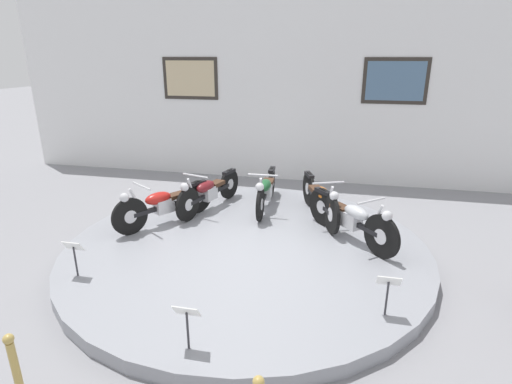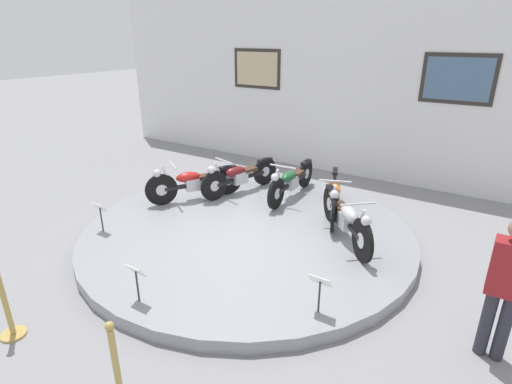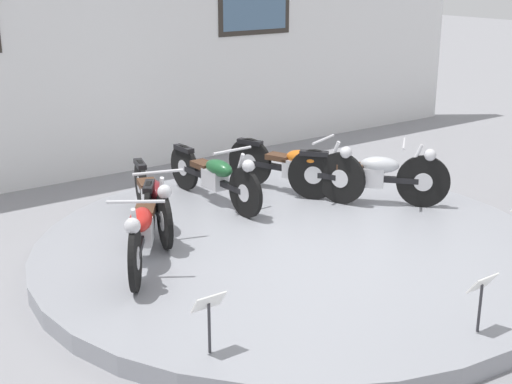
# 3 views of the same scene
# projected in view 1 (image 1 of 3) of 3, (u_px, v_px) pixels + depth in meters

# --- Properties ---
(ground_plane) EXTENTS (60.00, 60.00, 0.00)m
(ground_plane) POSITION_uv_depth(u_px,v_px,m) (247.00, 253.00, 6.30)
(ground_plane) COLOR gray
(display_platform) EXTENTS (5.57, 5.57, 0.19)m
(display_platform) POSITION_uv_depth(u_px,v_px,m) (247.00, 248.00, 6.27)
(display_platform) COLOR gray
(display_platform) RESTS_ON ground_plane
(back_wall) EXTENTS (14.00, 0.22, 4.41)m
(back_wall) POSITION_uv_depth(u_px,v_px,m) (288.00, 89.00, 9.45)
(back_wall) COLOR white
(back_wall) RESTS_ON ground_plane
(motorcycle_red) EXTENTS (1.12, 1.68, 0.79)m
(motorcycle_red) POSITION_uv_depth(u_px,v_px,m) (164.00, 203.00, 6.84)
(motorcycle_red) COLOR black
(motorcycle_red) RESTS_ON display_platform
(motorcycle_maroon) EXTENTS (0.68, 1.89, 0.78)m
(motorcycle_maroon) POSITION_uv_depth(u_px,v_px,m) (209.00, 191.00, 7.48)
(motorcycle_maroon) COLOR black
(motorcycle_maroon) RESTS_ON display_platform
(motorcycle_green) EXTENTS (0.54, 1.95, 0.78)m
(motorcycle_green) POSITION_uv_depth(u_px,v_px,m) (266.00, 189.00, 7.56)
(motorcycle_green) COLOR black
(motorcycle_green) RESTS_ON display_platform
(motorcycle_orange) EXTENTS (0.80, 1.89, 0.80)m
(motorcycle_orange) POSITION_uv_depth(u_px,v_px,m) (320.00, 198.00, 7.05)
(motorcycle_orange) COLOR black
(motorcycle_orange) RESTS_ON display_platform
(motorcycle_silver) EXTENTS (1.37, 1.53, 0.80)m
(motorcycle_silver) POSITION_uv_depth(u_px,v_px,m) (351.00, 217.00, 6.20)
(motorcycle_silver) COLOR black
(motorcycle_silver) RESTS_ON display_platform
(info_placard_front_left) EXTENTS (0.26, 0.11, 0.51)m
(info_placard_front_left) POSITION_uv_depth(u_px,v_px,m) (74.00, 251.00, 5.19)
(info_placard_front_left) COLOR #333338
(info_placard_front_left) RESTS_ON display_platform
(info_placard_front_centre) EXTENTS (0.26, 0.11, 0.51)m
(info_placard_front_centre) POSITION_uv_depth(u_px,v_px,m) (187.00, 317.00, 3.87)
(info_placard_front_centre) COLOR #333338
(info_placard_front_centre) RESTS_ON display_platform
(info_placard_front_right) EXTENTS (0.26, 0.11, 0.51)m
(info_placard_front_right) POSITION_uv_depth(u_px,v_px,m) (388.00, 286.00, 4.39)
(info_placard_front_right) COLOR #333338
(info_placard_front_right) RESTS_ON display_platform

